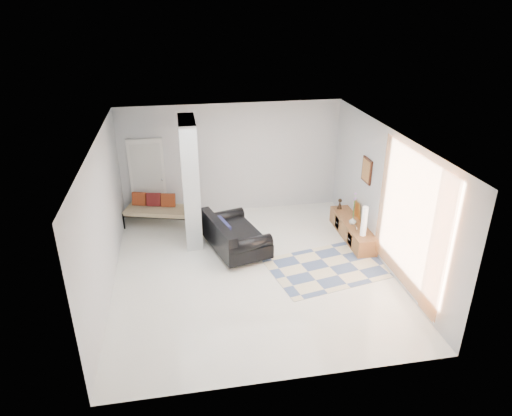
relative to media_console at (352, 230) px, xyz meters
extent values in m
plane|color=silver|center=(-2.52, -0.98, -0.20)|extent=(6.00, 6.00, 0.00)
plane|color=white|center=(-2.52, -0.98, 2.60)|extent=(6.00, 6.00, 0.00)
plane|color=silver|center=(-2.52, 2.02, 1.20)|extent=(6.00, 0.00, 6.00)
plane|color=silver|center=(-2.52, -3.98, 1.20)|extent=(6.00, 0.00, 6.00)
plane|color=silver|center=(-5.27, -0.98, 1.20)|extent=(0.00, 6.00, 6.00)
plane|color=silver|center=(0.23, -0.98, 1.20)|extent=(0.00, 6.00, 6.00)
cube|color=#B6BCBE|center=(-3.62, 0.62, 1.20)|extent=(0.35, 1.20, 2.80)
cube|color=white|center=(-4.62, 1.98, 0.82)|extent=(0.85, 0.06, 2.04)
plane|color=#F69040|center=(0.15, -2.13, 1.25)|extent=(0.00, 2.55, 2.55)
cube|color=#37190F|center=(0.20, 0.00, 1.45)|extent=(0.04, 0.45, 0.55)
cube|color=brown|center=(0.00, 0.00, 0.00)|extent=(0.45, 1.89, 0.40)
cube|color=#37190F|center=(-0.22, -0.42, 0.00)|extent=(0.02, 0.25, 0.28)
cube|color=#37190F|center=(-0.22, 0.42, 0.00)|extent=(0.02, 0.25, 0.28)
cube|color=gold|center=(0.18, 0.26, 0.40)|extent=(0.09, 0.32, 0.40)
cube|color=silver|center=(-0.10, -0.42, 0.26)|extent=(0.04, 0.10, 0.12)
cylinder|color=silver|center=(-2.92, -0.87, -0.15)|extent=(0.05, 0.05, 0.10)
cylinder|color=silver|center=(-3.31, 0.53, -0.15)|extent=(0.05, 0.05, 0.10)
cylinder|color=silver|center=(-2.14, -0.65, -0.15)|extent=(0.05, 0.05, 0.10)
cylinder|color=silver|center=(-2.53, 0.75, -0.15)|extent=(0.05, 0.05, 0.10)
cube|color=black|center=(-2.73, -0.06, 0.05)|extent=(1.43, 1.90, 0.30)
cube|color=black|center=(-3.12, -0.17, 0.38)|extent=(0.65, 1.68, 0.36)
cylinder|color=black|center=(-2.53, -0.76, 0.28)|extent=(1.00, 0.53, 0.28)
cylinder|color=black|center=(-2.92, 0.64, 0.28)|extent=(1.00, 0.53, 0.28)
cube|color=black|center=(-3.00, -0.14, 0.40)|extent=(0.30, 0.63, 0.31)
cylinder|color=black|center=(-5.24, 1.39, 0.00)|extent=(0.04, 0.04, 0.40)
cylinder|color=black|center=(-3.77, 0.96, 0.00)|extent=(0.04, 0.04, 0.40)
cylinder|color=black|center=(-5.07, 1.99, 0.00)|extent=(0.04, 0.04, 0.40)
cylinder|color=black|center=(-3.60, 1.56, 0.00)|extent=(0.04, 0.04, 0.40)
cube|color=beige|center=(-4.42, 1.47, 0.18)|extent=(1.67, 1.06, 0.12)
cube|color=#93381A|center=(-4.86, 1.76, 0.40)|extent=(0.37, 0.25, 0.33)
cube|color=maroon|center=(-4.51, 1.66, 0.40)|extent=(0.37, 0.25, 0.33)
cube|color=#93381A|center=(-4.16, 1.56, 0.40)|extent=(0.37, 0.25, 0.33)
cube|color=beige|center=(-0.92, -1.15, -0.20)|extent=(2.69, 2.07, 0.01)
cylinder|color=white|center=(-0.02, -0.63, 0.53)|extent=(0.12, 0.12, 0.67)
imported|color=silver|center=(-0.05, -0.09, 0.28)|extent=(0.18, 0.18, 0.17)
camera|label=1|loc=(-3.84, -8.82, 4.87)|focal=32.00mm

